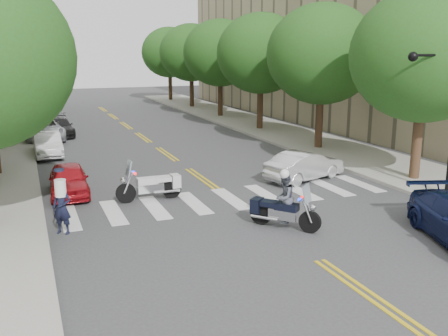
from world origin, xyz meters
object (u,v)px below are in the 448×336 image
motorcycle_police (282,202)px  convertible (305,165)px  officer_standing (62,208)px  motorcycle_parked (155,185)px

motorcycle_police → convertible: size_ratio=0.51×
motorcycle_police → officer_standing: motorcycle_police is taller
motorcycle_police → motorcycle_parked: 5.67m
motorcycle_parked → convertible: motorcycle_parked is taller
officer_standing → convertible: officer_standing is taller
officer_standing → convertible: size_ratio=0.43×
convertible → motorcycle_police: bearing=124.7°
motorcycle_police → officer_standing: size_ratio=1.20×
motorcycle_parked → convertible: size_ratio=0.64×
motorcycle_police → convertible: motorcycle_police is taller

